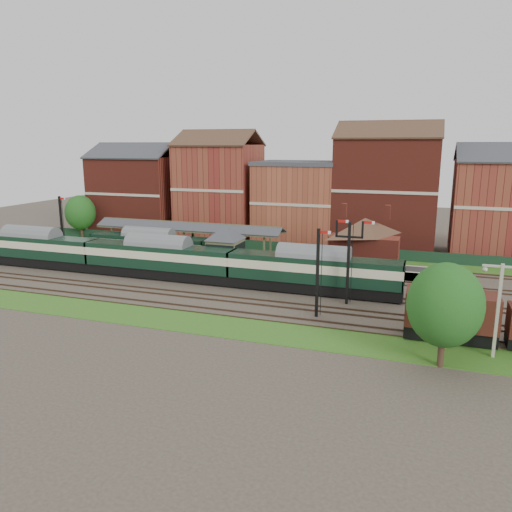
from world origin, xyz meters
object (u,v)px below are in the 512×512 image
(semaphore_bracket, at_px, (349,257))
(goods_van_a, at_px, (451,312))
(dmu_train, at_px, (159,258))
(platform_railcar, at_px, (149,246))
(signal_box, at_px, (225,250))

(semaphore_bracket, relative_size, goods_van_a, 1.20)
(dmu_train, xyz_separation_m, platform_railcar, (-5.16, 6.50, -0.21))
(platform_railcar, bearing_deg, signal_box, -15.08)
(signal_box, relative_size, dmu_train, 0.11)
(semaphore_bracket, distance_m, platform_railcar, 28.66)
(signal_box, distance_m, platform_railcar, 12.53)
(dmu_train, height_order, goods_van_a, dmu_train)
(semaphore_bracket, bearing_deg, signal_box, 159.08)
(dmu_train, distance_m, platform_railcar, 8.30)
(signal_box, bearing_deg, dmu_train, -154.80)
(signal_box, height_order, platform_railcar, signal_box)
(semaphore_bracket, distance_m, dmu_train, 22.20)
(dmu_train, bearing_deg, platform_railcar, 128.42)
(platform_railcar, xyz_separation_m, goods_van_a, (36.14, -15.50, 0.12))
(platform_railcar, relative_size, goods_van_a, 2.39)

